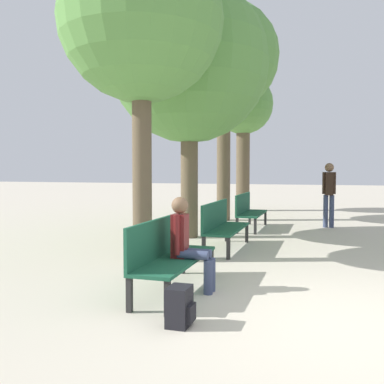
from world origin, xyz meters
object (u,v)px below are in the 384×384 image
object	(u,v)px
bench_row_0	(168,251)
pedestrian_near	(329,191)
tree_row_3	(243,109)
bench_row_1	(222,223)
bench_row_2	(248,209)
person_seated	(188,241)
tree_row_0	(141,21)
tree_row_2	(224,59)
backpack	(180,307)
tree_row_1	(189,64)

from	to	relation	value
bench_row_0	pedestrian_near	size ratio (longest dim) A/B	1.11
tree_row_3	bench_row_1	bearing A→B (deg)	-82.42
bench_row_2	person_seated	distance (m)	5.87
tree_row_0	tree_row_2	xyz separation A→B (m)	(-0.00, 6.02, 0.87)
bench_row_2	tree_row_3	distance (m)	5.93
tree_row_0	tree_row_3	world-z (taller)	tree_row_0
person_seated	backpack	distance (m)	1.30
bench_row_0	tree_row_1	size ratio (longest dim) A/B	0.33
tree_row_2	person_seated	xyz separation A→B (m)	(1.28, -7.50, -4.20)
pedestrian_near	backpack	bearing A→B (deg)	-100.41
bench_row_1	tree_row_3	world-z (taller)	tree_row_3
tree_row_2	tree_row_0	bearing A→B (deg)	-90.00
tree_row_0	bench_row_0	bearing A→B (deg)	-56.11
pedestrian_near	tree_row_0	bearing A→B (deg)	-119.95
tree_row_3	person_seated	size ratio (longest dim) A/B	4.23
bench_row_0	bench_row_2	bearing A→B (deg)	90.00
bench_row_2	pedestrian_near	distance (m)	2.24
bench_row_1	tree_row_2	world-z (taller)	tree_row_2
backpack	pedestrian_near	distance (m)	8.10
bench_row_1	tree_row_2	xyz separation A→B (m)	(-1.04, 4.60, 4.33)
bench_row_2	person_seated	world-z (taller)	person_seated
tree_row_2	backpack	xyz separation A→B (m)	(1.58, -8.68, -4.65)
pedestrian_near	tree_row_2	bearing A→B (deg)	166.03
tree_row_3	person_seated	bearing A→B (deg)	-83.17
bench_row_2	backpack	world-z (taller)	bench_row_2
tree_row_2	backpack	distance (m)	9.97
tree_row_2	pedestrian_near	world-z (taller)	tree_row_2
person_seated	tree_row_1	bearing A→B (deg)	107.38
tree_row_3	backpack	distance (m)	12.51
bench_row_2	tree_row_2	bearing A→B (deg)	122.28
tree_row_0	tree_row_1	distance (m)	2.61
bench_row_2	person_seated	bearing A→B (deg)	-87.62
bench_row_0	pedestrian_near	bearing A→B (deg)	73.66
tree_row_1	pedestrian_near	distance (m)	4.97
bench_row_1	person_seated	xyz separation A→B (m)	(0.24, -2.90, 0.13)
tree_row_0	tree_row_3	size ratio (longest dim) A/B	1.06
tree_row_0	bench_row_2	bearing A→B (deg)	76.67
tree_row_1	backpack	distance (m)	6.63
person_seated	backpack	world-z (taller)	person_seated
bench_row_0	pedestrian_near	distance (m)	7.11
tree_row_0	pedestrian_near	distance (m)	6.77
bench_row_0	tree_row_2	size ratio (longest dim) A/B	0.29
tree_row_1	bench_row_2	bearing A→B (deg)	59.56
bench_row_0	tree_row_1	world-z (taller)	tree_row_1
tree_row_0	bench_row_1	bearing A→B (deg)	53.79
bench_row_0	tree_row_0	distance (m)	3.93
tree_row_2	person_seated	distance (m)	8.69
person_seated	tree_row_2	bearing A→B (deg)	99.69
tree_row_2	pedestrian_near	bearing A→B (deg)	-13.97
bench_row_2	tree_row_2	xyz separation A→B (m)	(-1.04, 1.64, 4.33)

